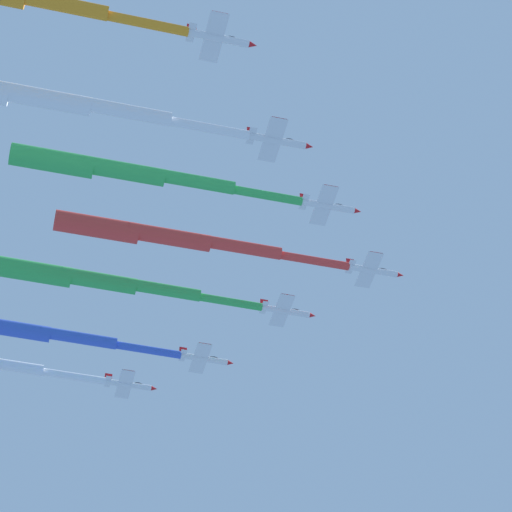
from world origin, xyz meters
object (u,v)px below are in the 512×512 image
jet_port_mid (11,329)px  jet_starboard_mid (44,99)px  jet_lead (169,237)px  jet_starboard_inner (124,172)px  jet_port_inner (99,281)px

jet_port_mid → jet_starboard_mid: size_ratio=1.02×
jet_port_mid → jet_starboard_mid: (39.66, -34.22, 0.19)m
jet_lead → jet_port_mid: size_ratio=1.00×
jet_port_mid → jet_starboard_inner: bearing=-21.6°
jet_port_inner → jet_starboard_inner: jet_port_inner is taller
jet_lead → jet_port_mid: jet_lead is taller
jet_starboard_mid → jet_starboard_inner: bearing=93.3°
jet_port_inner → jet_starboard_mid: 41.59m
jet_lead → jet_starboard_inner: size_ratio=1.07×
jet_port_inner → jet_starboard_mid: size_ratio=0.97×
jet_starboard_inner → jet_port_mid: (-38.58, 15.30, -2.64)m
jet_starboard_inner → jet_starboard_mid: bearing=-86.7°
jet_port_inner → jet_port_mid: (-18.73, -1.62, -2.77)m
jet_port_mid → jet_starboard_mid: 52.38m
jet_lead → jet_starboard_inner: jet_lead is taller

